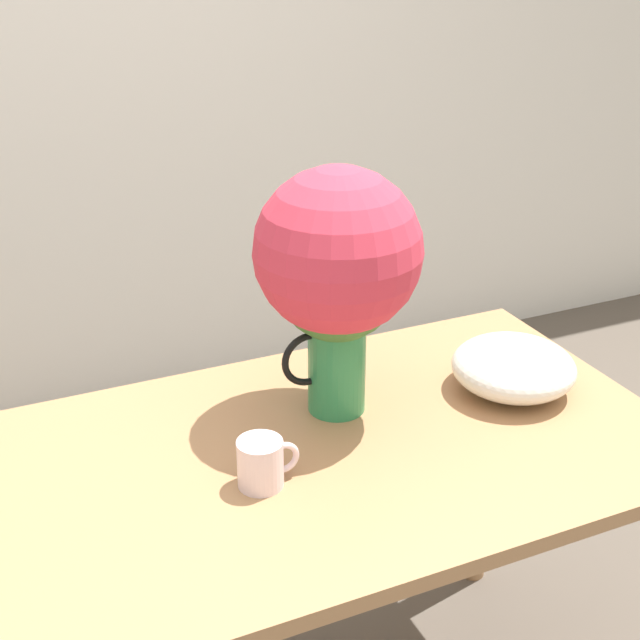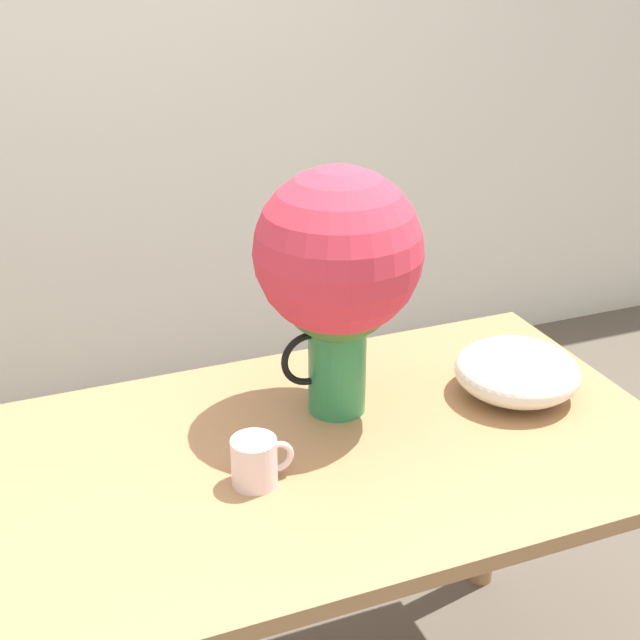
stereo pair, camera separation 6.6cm
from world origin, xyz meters
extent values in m
cube|color=silver|center=(0.00, 1.81, 1.30)|extent=(8.00, 0.05, 2.60)
cube|color=#A3754C|center=(0.21, 0.19, 0.73)|extent=(1.27, 0.74, 0.03)
cylinder|color=#A3754C|center=(-0.37, 0.51, 0.36)|extent=(0.06, 0.06, 0.72)
cylinder|color=#A3754C|center=(0.78, 0.51, 0.36)|extent=(0.06, 0.06, 0.72)
cylinder|color=#2D844C|center=(0.28, 0.31, 0.86)|extent=(0.11, 0.11, 0.22)
cone|color=#2D844C|center=(0.32, 0.31, 0.93)|extent=(0.04, 0.04, 0.05)
torus|color=black|center=(0.22, 0.31, 0.87)|extent=(0.11, 0.01, 0.11)
sphere|color=#3D7033|center=(0.28, 0.31, 1.02)|extent=(0.23, 0.23, 0.23)
sphere|color=#CC3347|center=(0.28, 0.31, 1.07)|extent=(0.31, 0.31, 0.31)
cylinder|color=silver|center=(0.05, 0.13, 0.79)|extent=(0.08, 0.08, 0.09)
torus|color=silver|center=(0.10, 0.13, 0.79)|extent=(0.06, 0.01, 0.06)
ellipsoid|color=silver|center=(0.63, 0.23, 0.80)|extent=(0.25, 0.25, 0.10)
camera|label=1|loc=(-0.37, -1.04, 1.64)|focal=50.00mm
camera|label=2|loc=(-0.31, -1.07, 1.64)|focal=50.00mm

